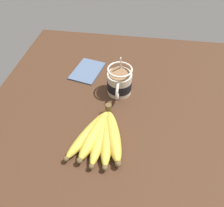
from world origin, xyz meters
The scene contains 4 objects.
table centered at (0.00, 0.00, 1.40)cm, with size 91.15×91.15×2.79cm.
coffee_mug centered at (-5.76, -1.71, 7.05)cm, with size 14.09×8.70×13.59cm.
banana_bunch centered at (15.29, -4.42, 4.62)cm, with size 21.83×17.47×4.25cm.
napkin centered at (-15.63, -15.72, 3.09)cm, with size 16.10×12.81×0.60cm.
Camera 1 is at (51.35, 4.20, 57.13)cm, focal length 35.00 mm.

